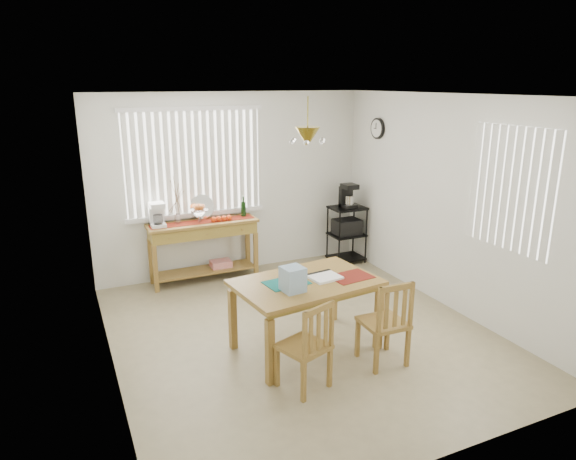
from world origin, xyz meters
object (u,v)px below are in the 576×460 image
chair_left (307,346)px  sideboard (204,236)px  wire_cart (347,229)px  cart_items (348,196)px  dining_table (306,289)px  chair_right (386,323)px

chair_left → sideboard: bearing=91.8°
wire_cart → cart_items: size_ratio=2.43×
dining_table → chair_left: size_ratio=1.76×
sideboard → chair_right: chair_right is taller
dining_table → chair_left: chair_left is taller
chair_right → wire_cart: bearing=66.3°
chair_left → wire_cart: bearing=53.3°
wire_cart → sideboard: bearing=175.8°
sideboard → cart_items: 2.26m
cart_items → chair_right: cart_items is taller
cart_items → wire_cart: bearing=-90.0°
wire_cart → chair_right: 3.05m
sideboard → wire_cart: 2.23m
chair_left → chair_right: chair_right is taller
dining_table → chair_right: chair_right is taller
sideboard → dining_table: bearing=-79.8°
sideboard → chair_right: (1.00, -2.95, -0.20)m
wire_cart → cart_items: (0.00, 0.01, 0.52)m
sideboard → cart_items: cart_items is taller
cart_items → dining_table: 2.86m
wire_cart → chair_right: chair_right is taller
chair_left → chair_right: size_ratio=0.96×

